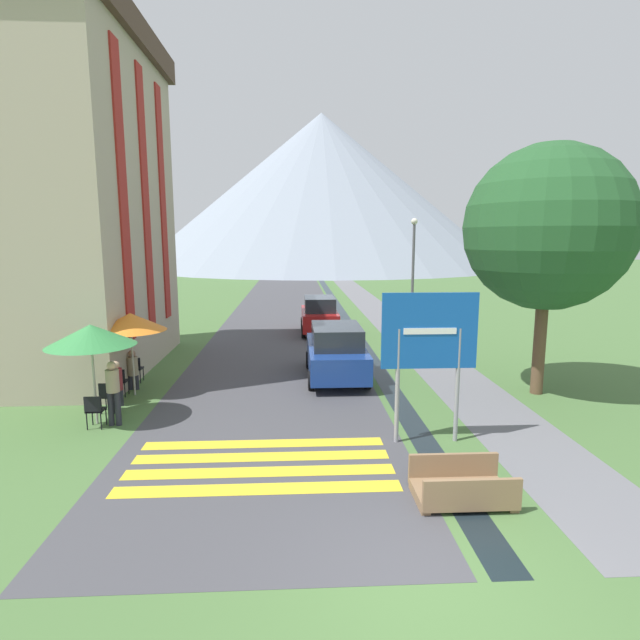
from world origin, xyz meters
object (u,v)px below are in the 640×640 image
cafe_umbrella_front_green (91,335)px  streetlamp (413,270)px  footbridge (462,488)px  person_seated_near (133,368)px  person_standing_terrace (113,389)px  person_seated_far (117,381)px  cafe_umbrella_middle_orange (130,322)px  cafe_chair_middle (119,380)px  cafe_chair_far_right (135,367)px  parked_car_near (336,352)px  parked_car_far (319,315)px  cafe_chair_near_left (108,394)px  tree_by_path (548,228)px  road_sign (429,343)px  hotel_building (71,187)px  cafe_chair_nearest (95,409)px

cafe_umbrella_front_green → streetlamp: (10.31, 9.58, 0.96)m
footbridge → person_seated_near: 10.68m
person_standing_terrace → streetlamp: size_ratio=0.30×
person_standing_terrace → person_seated_far: size_ratio=1.28×
cafe_umbrella_middle_orange → person_seated_far: size_ratio=1.94×
cafe_chair_middle → person_seated_near: bearing=77.9°
cafe_chair_far_right → cafe_umbrella_middle_orange: 2.19m
parked_car_near → parked_car_far: bearing=91.1°
cafe_chair_near_left → streetlamp: streetlamp is taller
cafe_chair_near_left → cafe_chair_middle: size_ratio=1.00×
cafe_chair_middle → person_seated_near: size_ratio=0.68×
cafe_chair_near_left → cafe_chair_middle: 1.43m
tree_by_path → parked_car_far: bearing=121.3°
parked_car_far → person_seated_far: (-6.21, -10.56, -0.20)m
person_seated_near → cafe_chair_far_right: bearing=102.5°
cafe_chair_middle → cafe_umbrella_front_green: size_ratio=0.33×
cafe_chair_middle → person_seated_far: person_seated_far is taller
streetlamp → person_seated_near: bearing=-147.0°
road_sign → parked_car_near: 5.83m
cafe_chair_far_right → streetlamp: 12.34m
road_sign → streetlamp: (2.26, 11.15, 0.92)m
person_standing_terrace → tree_by_path: (11.87, 2.03, 3.99)m
cafe_umbrella_front_green → person_standing_terrace: bearing=-16.4°
cafe_chair_far_right → cafe_umbrella_middle_orange: cafe_umbrella_middle_orange is taller
cafe_umbrella_front_green → person_seated_far: cafe_umbrella_front_green is taller
cafe_chair_near_left → person_seated_near: bearing=93.5°
cafe_chair_middle → person_seated_near: person_seated_near is taller
person_standing_terrace → person_seated_far: (-0.45, 1.50, -0.25)m
hotel_building → streetlamp: size_ratio=2.15×
cafe_chair_nearest → streetlamp: streetlamp is taller
footbridge → tree_by_path: 8.82m
parked_car_near → cafe_chair_near_left: size_ratio=5.06×
cafe_chair_middle → person_seated_far: bearing=-72.9°
hotel_building → cafe_umbrella_front_green: size_ratio=4.65×
cafe_chair_near_left → person_seated_far: bearing=90.1°
parked_car_near → cafe_chair_far_right: (-6.57, -0.20, -0.40)m
road_sign → cafe_chair_middle: 9.22m
person_seated_far → cafe_chair_middle: bearing=104.6°
footbridge → person_seated_near: (-8.00, 7.06, 0.47)m
footbridge → cafe_umbrella_front_green: cafe_umbrella_front_green is taller
footbridge → cafe_chair_middle: size_ratio=2.00×
road_sign → person_seated_far: bearing=159.9°
cafe_chair_nearest → hotel_building: bearing=98.1°
cafe_chair_near_left → parked_car_near: bearing=29.1°
cafe_chair_middle → cafe_chair_near_left: bearing=-80.0°
hotel_building → person_standing_terrace: bearing=-62.1°
streetlamp → footbridge: bearing=-99.5°
road_sign → cafe_chair_far_right: bearing=147.6°
cafe_chair_near_left → cafe_chair_middle: bearing=100.9°
person_seated_far → streetlamp: size_ratio=0.23×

